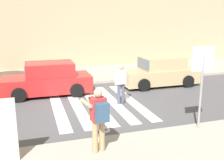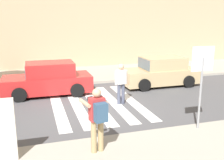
{
  "view_description": "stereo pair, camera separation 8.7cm",
  "coord_description": "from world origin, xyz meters",
  "px_view_note": "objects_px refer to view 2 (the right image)",
  "views": [
    {
      "loc": [
        -2.53,
        -10.17,
        3.57
      ],
      "look_at": [
        0.6,
        -0.2,
        1.1
      ],
      "focal_mm": 42.0,
      "sensor_mm": 36.0,
      "label": 1
    },
    {
      "loc": [
        -2.45,
        -10.2,
        3.57
      ],
      "look_at": [
        0.6,
        -0.2,
        1.1
      ],
      "focal_mm": 42.0,
      "sensor_mm": 36.0,
      "label": 2
    }
  ],
  "objects_px": {
    "photographer_with_backpack": "(97,115)",
    "pedestrian_crossing": "(121,82)",
    "stop_sign": "(202,69)",
    "parked_car_tan": "(160,72)",
    "parked_car_red": "(48,80)"
  },
  "relations": [
    {
      "from": "photographer_with_backpack",
      "to": "parked_car_tan",
      "type": "relative_size",
      "value": 0.42
    },
    {
      "from": "photographer_with_backpack",
      "to": "parked_car_tan",
      "type": "height_order",
      "value": "photographer_with_backpack"
    },
    {
      "from": "stop_sign",
      "to": "photographer_with_backpack",
      "type": "height_order",
      "value": "stop_sign"
    },
    {
      "from": "parked_car_tan",
      "to": "pedestrian_crossing",
      "type": "bearing_deg",
      "value": -142.1
    },
    {
      "from": "parked_car_tan",
      "to": "photographer_with_backpack",
      "type": "bearing_deg",
      "value": -128.5
    },
    {
      "from": "stop_sign",
      "to": "parked_car_tan",
      "type": "bearing_deg",
      "value": 74.3
    },
    {
      "from": "parked_car_red",
      "to": "stop_sign",
      "type": "bearing_deg",
      "value": -53.49
    },
    {
      "from": "photographer_with_backpack",
      "to": "pedestrian_crossing",
      "type": "relative_size",
      "value": 1.0
    },
    {
      "from": "photographer_with_backpack",
      "to": "pedestrian_crossing",
      "type": "xyz_separation_m",
      "value": [
        2.0,
        3.99,
        -0.19
      ]
    },
    {
      "from": "stop_sign",
      "to": "photographer_with_backpack",
      "type": "distance_m",
      "value": 3.6
    },
    {
      "from": "pedestrian_crossing",
      "to": "parked_car_red",
      "type": "relative_size",
      "value": 0.42
    },
    {
      "from": "parked_car_red",
      "to": "parked_car_tan",
      "type": "xyz_separation_m",
      "value": [
        5.91,
        0.0,
        0.0
      ]
    },
    {
      "from": "photographer_with_backpack",
      "to": "stop_sign",
      "type": "bearing_deg",
      "value": 9.64
    },
    {
      "from": "photographer_with_backpack",
      "to": "pedestrian_crossing",
      "type": "bearing_deg",
      "value": 63.32
    },
    {
      "from": "photographer_with_backpack",
      "to": "parked_car_red",
      "type": "bearing_deg",
      "value": 97.53
    }
  ]
}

